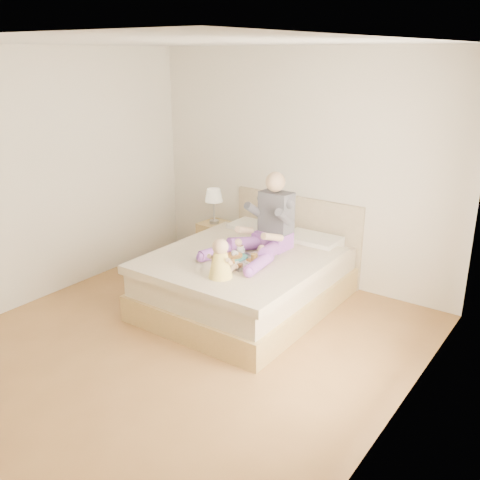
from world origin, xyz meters
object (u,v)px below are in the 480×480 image
Objects in this scene: adult at (266,228)px; tray at (240,259)px; baby at (221,261)px; nightstand at (217,242)px; bed at (250,276)px.

adult is 1.99× the size of tray.
adult reaches higher than tray.
adult is at bearing 87.32° from baby.
nightstand is at bearing 123.65° from baby.
bed is at bearing 97.26° from baby.
tray is at bearing -76.06° from bed.
nightstand is at bearing 143.54° from bed.
nightstand is 1.34× the size of baby.
tray is (0.08, -0.31, 0.32)m from bed.
bed reaches higher than baby.
nightstand is at bearing 153.70° from adult.
nightstand is at bearing 152.77° from tray.
tray is (-0.05, -0.41, -0.22)m from adult.
tray reaches higher than nightstand.
adult is 0.47m from tray.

